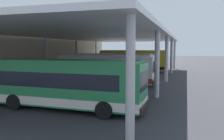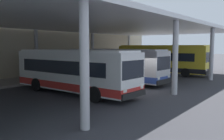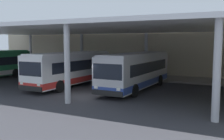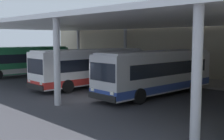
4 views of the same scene
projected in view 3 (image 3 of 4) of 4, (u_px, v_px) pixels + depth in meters
ground_plane at (87, 96)px, 19.63m from camera, size 200.00×200.00×0.00m
platform_kerb at (141, 77)px, 30.09m from camera, size 42.00×4.50×0.18m
station_building_facade at (150, 46)px, 32.61m from camera, size 48.00×1.60×7.38m
canopy_shelter at (118, 29)px, 23.98m from camera, size 40.00×17.00×5.55m
bus_second_bay at (71, 68)px, 24.39m from camera, size 2.93×10.60×3.17m
bus_middle_bay at (136, 70)px, 22.50m from camera, size 2.94×10.60×3.17m
bench_waiting at (130, 71)px, 30.71m from camera, size 1.80×0.45×0.92m
trash_bin at (151, 73)px, 29.22m from camera, size 0.52×0.52×0.98m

